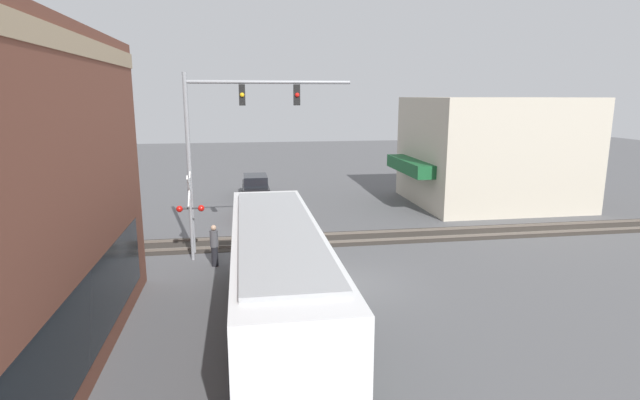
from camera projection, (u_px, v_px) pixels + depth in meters
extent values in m
plane|color=#565659|center=(345.00, 284.00, 18.91)|extent=(120.00, 120.00, 0.00)
cube|color=tan|center=(48.00, 37.00, 10.41)|extent=(15.03, 0.36, 0.50)
cube|color=black|center=(84.00, 325.00, 11.75)|extent=(12.45, 0.12, 2.20)
cube|color=beige|center=(491.00, 151.00, 32.66)|extent=(8.89, 9.98, 6.91)
cube|color=#19592D|center=(410.00, 166.00, 31.98)|extent=(6.22, 1.20, 0.80)
cube|color=white|center=(278.00, 276.00, 14.64)|extent=(12.04, 2.55, 2.79)
cube|color=black|center=(277.00, 262.00, 14.55)|extent=(11.80, 2.59, 1.17)
cube|color=#288438|center=(278.00, 315.00, 14.89)|extent=(11.80, 2.58, 0.24)
cube|color=#A5A8AA|center=(277.00, 228.00, 14.34)|extent=(10.24, 2.17, 0.12)
cylinder|color=black|center=(271.00, 274.00, 18.60)|extent=(1.00, 2.57, 1.00)
cylinder|color=gray|center=(189.00, 166.00, 21.83)|extent=(0.20, 0.20, 7.99)
cylinder|color=gray|center=(269.00, 82.00, 21.64)|extent=(0.16, 7.15, 0.16)
cube|color=black|center=(242.00, 95.00, 21.57)|extent=(0.30, 0.27, 0.90)
sphere|color=yellow|center=(242.00, 95.00, 21.41)|extent=(0.20, 0.20, 0.20)
cube|color=black|center=(297.00, 95.00, 21.94)|extent=(0.30, 0.27, 0.90)
sphere|color=red|center=(297.00, 95.00, 21.78)|extent=(0.20, 0.20, 0.20)
cylinder|color=gray|center=(191.00, 220.00, 21.36)|extent=(0.14, 0.14, 3.60)
cube|color=white|center=(189.00, 190.00, 21.10)|extent=(1.41, 0.06, 1.41)
cube|color=white|center=(189.00, 190.00, 21.10)|extent=(1.41, 0.06, 1.41)
cylinder|color=#38383A|center=(190.00, 208.00, 21.26)|extent=(0.08, 0.90, 0.08)
sphere|color=red|center=(201.00, 208.00, 21.28)|extent=(0.28, 0.28, 0.28)
sphere|color=red|center=(179.00, 209.00, 21.14)|extent=(0.28, 0.28, 0.28)
cube|color=#332D28|center=(320.00, 240.00, 24.71)|extent=(2.60, 60.00, 0.03)
cube|color=#6B6056|center=(323.00, 243.00, 24.00)|extent=(0.07, 60.00, 0.15)
cube|color=#6B6056|center=(318.00, 235.00, 25.39)|extent=(0.07, 60.00, 0.15)
cube|color=#B21E19|center=(259.00, 210.00, 29.07)|extent=(4.60, 1.80, 0.49)
cube|color=black|center=(259.00, 201.00, 28.74)|extent=(2.53, 1.62, 0.61)
cylinder|color=black|center=(258.00, 207.00, 30.49)|extent=(0.64, 1.82, 0.64)
cylinder|color=black|center=(260.00, 218.00, 27.73)|extent=(0.64, 1.82, 0.64)
cube|color=black|center=(256.00, 188.00, 35.43)|extent=(4.64, 1.80, 0.59)
cube|color=black|center=(255.00, 180.00, 35.07)|extent=(2.55, 1.62, 0.69)
cylinder|color=black|center=(255.00, 188.00, 36.86)|extent=(0.64, 1.82, 0.64)
cylinder|color=black|center=(256.00, 196.00, 34.08)|extent=(0.64, 1.82, 0.64)
cylinder|color=black|center=(358.00, 344.00, 13.53)|extent=(0.28, 0.28, 0.82)
cylinder|color=#195933|center=(358.00, 318.00, 13.37)|extent=(0.34, 0.34, 0.69)
sphere|color=tan|center=(358.00, 302.00, 13.28)|extent=(0.22, 0.22, 0.22)
cylinder|color=black|center=(215.00, 256.00, 20.87)|extent=(0.28, 0.28, 0.84)
cylinder|color=#4C4C51|center=(214.00, 239.00, 20.71)|extent=(0.34, 0.34, 0.70)
sphere|color=tan|center=(214.00, 228.00, 20.62)|extent=(0.23, 0.23, 0.23)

